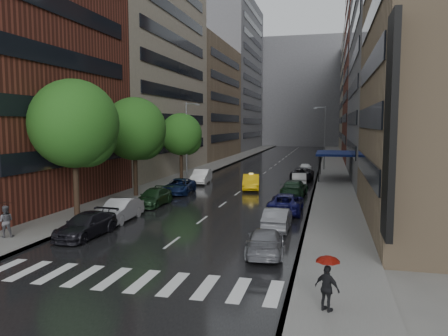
% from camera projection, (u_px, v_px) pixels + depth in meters
% --- Properties ---
extents(ground, '(220.00, 220.00, 0.00)m').
position_uv_depth(ground, '(142.00, 265.00, 20.67)').
color(ground, gray).
rests_on(ground, ground).
extents(road, '(14.00, 140.00, 0.01)m').
position_uv_depth(road, '(274.00, 166.00, 69.01)').
color(road, black).
rests_on(road, ground).
extents(sidewalk_left, '(4.00, 140.00, 0.15)m').
position_uv_depth(sidewalk_left, '(219.00, 164.00, 71.11)').
color(sidewalk_left, gray).
rests_on(sidewalk_left, ground).
extents(sidewalk_right, '(4.00, 140.00, 0.15)m').
position_uv_depth(sidewalk_right, '(332.00, 167.00, 66.90)').
color(sidewalk_right, gray).
rests_on(sidewalk_right, ground).
extents(crosswalk, '(13.15, 2.80, 0.01)m').
position_uv_depth(crosswalk, '(127.00, 280.00, 18.69)').
color(crosswalk, silver).
rests_on(crosswalk, ground).
extents(buildings_left, '(8.00, 108.00, 38.00)m').
position_uv_depth(buildings_left, '(199.00, 72.00, 79.41)').
color(buildings_left, maroon).
rests_on(buildings_left, ground).
extents(buildings_right, '(8.05, 109.10, 36.00)m').
position_uv_depth(buildings_right, '(373.00, 72.00, 70.46)').
color(buildings_right, '#937A5B').
rests_on(buildings_right, ground).
extents(building_far, '(40.00, 14.00, 32.00)m').
position_uv_depth(building_far, '(302.00, 93.00, 133.14)').
color(building_far, slate).
rests_on(building_far, ground).
extents(tree_near, '(6.10, 6.10, 9.72)m').
position_uv_depth(tree_near, '(74.00, 124.00, 29.92)').
color(tree_near, '#382619').
rests_on(tree_near, ground).
extents(tree_mid, '(5.68, 5.68, 9.05)m').
position_uv_depth(tree_mid, '(135.00, 129.00, 39.22)').
color(tree_mid, '#382619').
rests_on(tree_mid, ground).
extents(tree_far, '(4.97, 4.97, 7.92)m').
position_uv_depth(tree_far, '(181.00, 134.00, 51.46)').
color(tree_far, '#382619').
rests_on(tree_far, ground).
extents(taxi, '(2.32, 4.86, 1.54)m').
position_uv_depth(taxi, '(251.00, 182.00, 44.25)').
color(taxi, yellow).
rests_on(taxi, ground).
extents(parked_cars_left, '(2.73, 28.84, 1.57)m').
position_uv_depth(parked_cars_left, '(159.00, 194.00, 36.76)').
color(parked_cars_left, black).
rests_on(parked_cars_left, ground).
extents(parked_cars_right, '(2.67, 41.93, 1.49)m').
position_uv_depth(parked_cars_right, '(294.00, 188.00, 40.61)').
color(parked_cars_right, slate).
rests_on(parked_cars_right, ground).
extents(ped_black_umbrella, '(1.13, 1.07, 2.09)m').
position_uv_depth(ped_black_umbrella, '(5.00, 216.00, 25.08)').
color(ped_black_umbrella, '#525156').
rests_on(ped_black_umbrella, sidewalk_left).
extents(ped_red_umbrella, '(1.03, 0.85, 2.01)m').
position_uv_depth(ped_red_umbrella, '(327.00, 278.00, 15.13)').
color(ped_red_umbrella, black).
rests_on(ped_red_umbrella, sidewalk_right).
extents(street_lamp_left, '(1.74, 0.22, 9.00)m').
position_uv_depth(street_lamp_left, '(187.00, 139.00, 50.99)').
color(street_lamp_left, gray).
rests_on(street_lamp_left, sidewalk_left).
extents(street_lamp_right, '(1.74, 0.22, 9.00)m').
position_uv_depth(street_lamp_right, '(324.00, 136.00, 61.88)').
color(street_lamp_right, gray).
rests_on(street_lamp_right, sidewalk_right).
extents(awning, '(4.00, 8.00, 3.12)m').
position_uv_depth(awning, '(334.00, 153.00, 52.09)').
color(awning, navy).
rests_on(awning, sidewalk_right).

